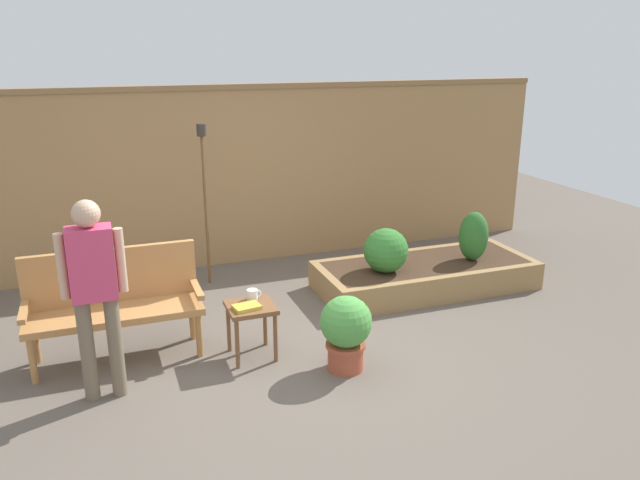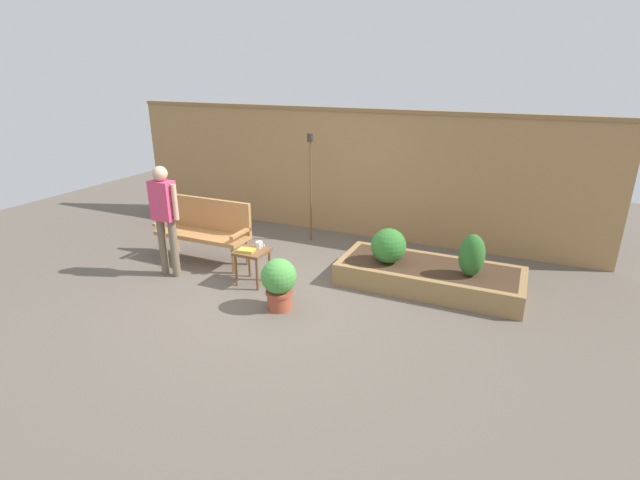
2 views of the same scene
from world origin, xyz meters
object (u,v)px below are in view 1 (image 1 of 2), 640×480
(cup_on_table, at_px, (253,295))
(shrub_near_bench, at_px, (386,250))
(potted_boxwood, at_px, (346,329))
(tiki_torch, at_px, (204,177))
(garden_bench, at_px, (113,297))
(book_on_table, at_px, (247,307))
(shrub_far_corner, at_px, (473,236))
(person_by_bench, at_px, (94,284))
(side_table, at_px, (251,314))

(cup_on_table, height_order, shrub_near_bench, shrub_near_bench)
(potted_boxwood, xyz_separation_m, tiki_torch, (-0.69, 2.36, 0.86))
(garden_bench, bearing_deg, tiki_torch, 53.31)
(garden_bench, bearing_deg, book_on_table, -25.69)
(book_on_table, relative_size, shrub_far_corner, 0.40)
(garden_bench, height_order, shrub_near_bench, garden_bench)
(shrub_near_bench, distance_m, shrub_far_corner, 1.07)
(cup_on_table, height_order, person_by_bench, person_by_bench)
(potted_boxwood, bearing_deg, tiki_torch, 106.40)
(book_on_table, height_order, person_by_bench, person_by_bench)
(cup_on_table, bearing_deg, shrub_far_corner, 13.95)
(garden_bench, relative_size, tiki_torch, 0.80)
(cup_on_table, xyz_separation_m, potted_boxwood, (0.63, -0.60, -0.16))
(side_table, bearing_deg, shrub_near_bench, 25.16)
(cup_on_table, xyz_separation_m, shrub_near_bench, (1.61, 0.66, 0.01))
(garden_bench, bearing_deg, person_by_bench, -100.85)
(side_table, bearing_deg, book_on_table, -127.69)
(cup_on_table, bearing_deg, potted_boxwood, -43.66)
(shrub_far_corner, bearing_deg, book_on_table, -163.16)
(side_table, bearing_deg, tiki_torch, 90.58)
(cup_on_table, xyz_separation_m, tiki_torch, (-0.07, 1.76, 0.70))
(shrub_near_bench, relative_size, person_by_bench, 0.30)
(garden_bench, relative_size, person_by_bench, 0.92)
(book_on_table, xyz_separation_m, tiki_torch, (0.03, 1.93, 0.73))
(potted_boxwood, height_order, person_by_bench, person_by_bench)
(shrub_near_bench, bearing_deg, potted_boxwood, -127.69)
(book_on_table, relative_size, shrub_near_bench, 0.47)
(shrub_near_bench, relative_size, shrub_far_corner, 0.85)
(side_table, distance_m, potted_boxwood, 0.83)
(garden_bench, xyz_separation_m, side_table, (1.09, -0.44, -0.15))
(shrub_near_bench, xyz_separation_m, tiki_torch, (-1.67, 1.09, 0.69))
(potted_boxwood, xyz_separation_m, person_by_bench, (-1.89, 0.25, 0.57))
(garden_bench, distance_m, person_by_bench, 0.79)
(garden_bench, distance_m, shrub_far_corner, 3.83)
(garden_bench, height_order, side_table, garden_bench)
(side_table, relative_size, shrub_near_bench, 1.02)
(side_table, height_order, tiki_torch, tiki_torch)
(tiki_torch, bearing_deg, shrub_near_bench, -33.21)
(cup_on_table, distance_m, tiki_torch, 1.89)
(side_table, xyz_separation_m, person_by_bench, (-1.22, -0.24, 0.54))
(shrub_far_corner, bearing_deg, shrub_near_bench, 180.00)
(garden_bench, distance_m, tiki_torch, 1.91)
(garden_bench, bearing_deg, potted_boxwood, -27.69)
(potted_boxwood, bearing_deg, person_by_bench, 172.61)
(potted_boxwood, bearing_deg, book_on_table, 149.56)
(cup_on_table, relative_size, potted_boxwood, 0.20)
(person_by_bench, bearing_deg, tiki_torch, 60.44)
(garden_bench, height_order, person_by_bench, person_by_bench)
(book_on_table, distance_m, shrub_near_bench, 1.90)
(person_by_bench, bearing_deg, shrub_far_corner, 14.50)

